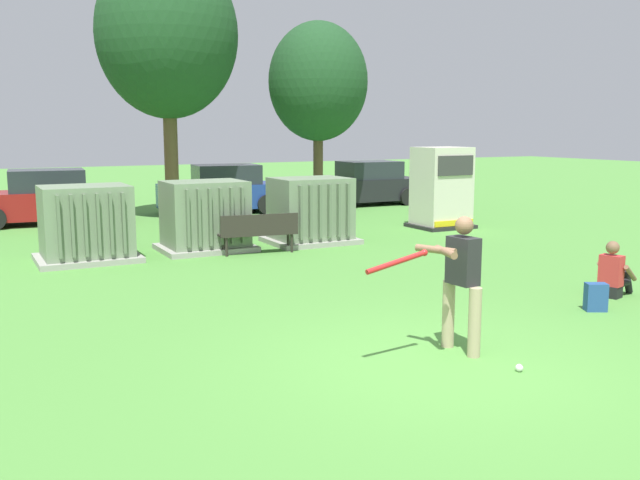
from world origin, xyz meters
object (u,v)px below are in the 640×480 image
at_px(generator_enclosure, 441,188).
at_px(parked_car_left_of_center, 44,199).
at_px(batter, 459,277).
at_px(sports_ball, 519,368).
at_px(parked_car_right_of_center, 223,190).
at_px(transformer_west, 86,225).
at_px(backpack, 595,297).
at_px(parked_car_rightmost, 367,185).
at_px(transformer_mid_west, 205,217).
at_px(park_bench, 259,231).
at_px(transformer_mid_east, 311,211).
at_px(seated_spectator, 614,274).

height_order(generator_enclosure, parked_car_left_of_center, generator_enclosure).
bearing_deg(batter, sports_ball, -78.01).
bearing_deg(parked_car_right_of_center, parked_car_left_of_center, -177.76).
distance_m(transformer_west, sports_ball, 10.13).
relative_size(backpack, parked_car_rightmost, 0.10).
relative_size(transformer_mid_west, batter, 1.21).
bearing_deg(sports_ball, batter, 101.99).
xyz_separation_m(park_bench, parked_car_right_of_center, (1.98, 7.88, 0.22)).
distance_m(transformer_mid_east, parked_car_right_of_center, 7.01).
xyz_separation_m(transformer_mid_west, parked_car_left_of_center, (-2.81, 6.63, -0.04)).
bearing_deg(backpack, transformer_west, 128.36).
xyz_separation_m(transformer_mid_west, seated_spectator, (4.68, -7.56, -0.41)).
xyz_separation_m(sports_ball, parked_car_right_of_center, (2.28, 16.51, 0.71)).
xyz_separation_m(transformer_mid_west, parked_car_right_of_center, (2.90, 6.85, -0.04)).
distance_m(transformer_mid_west, backpack, 8.91).
bearing_deg(batter, parked_car_left_of_center, 101.89).
bearing_deg(parked_car_rightmost, parked_car_right_of_center, 179.11).
bearing_deg(parked_car_rightmost, backpack, -108.06).
bearing_deg(transformer_mid_east, seated_spectator, -74.76).
distance_m(park_bench, seated_spectator, 7.54).
xyz_separation_m(transformer_west, seated_spectator, (7.37, -7.45, -0.41)).
distance_m(generator_enclosure, parked_car_right_of_center, 7.65).
xyz_separation_m(generator_enclosure, parked_car_right_of_center, (-4.31, 6.31, -0.38)).
distance_m(transformer_west, park_bench, 3.72).
bearing_deg(parked_car_left_of_center, parked_car_rightmost, 0.69).
xyz_separation_m(transformer_mid_west, transformer_mid_east, (2.67, -0.16, 0.00)).
distance_m(sports_ball, seated_spectator, 4.58).
height_order(transformer_mid_west, parked_car_left_of_center, same).
distance_m(batter, parked_car_left_of_center, 15.71).
bearing_deg(generator_enclosure, seated_spectator, -107.34).
distance_m(generator_enclosure, parked_car_rightmost, 6.36).
height_order(generator_enclosure, sports_ball, generator_enclosure).
height_order(park_bench, backpack, park_bench).
height_order(transformer_west, batter, batter).
bearing_deg(parked_car_rightmost, sports_ball, -115.62).
bearing_deg(parked_car_rightmost, parked_car_left_of_center, -179.31).
height_order(batter, parked_car_left_of_center, batter).
relative_size(seated_spectator, parked_car_left_of_center, 0.22).
bearing_deg(parked_car_left_of_center, parked_car_right_of_center, 2.24).
bearing_deg(parked_car_left_of_center, transformer_mid_west, -67.05).
height_order(transformer_west, sports_ball, transformer_west).
bearing_deg(sports_ball, parked_car_left_of_center, 101.89).
distance_m(batter, seated_spectator, 4.46).
xyz_separation_m(transformer_west, park_bench, (3.60, -0.92, -0.25)).
relative_size(generator_enclosure, seated_spectator, 2.39).
height_order(transformer_mid_east, parked_car_left_of_center, same).
xyz_separation_m(seated_spectator, parked_car_rightmost, (3.81, 14.32, 0.38)).
height_order(transformer_mid_west, park_bench, transformer_mid_west).
bearing_deg(transformer_mid_east, generator_enclosure, 8.77).
distance_m(backpack, parked_car_left_of_center, 16.09).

